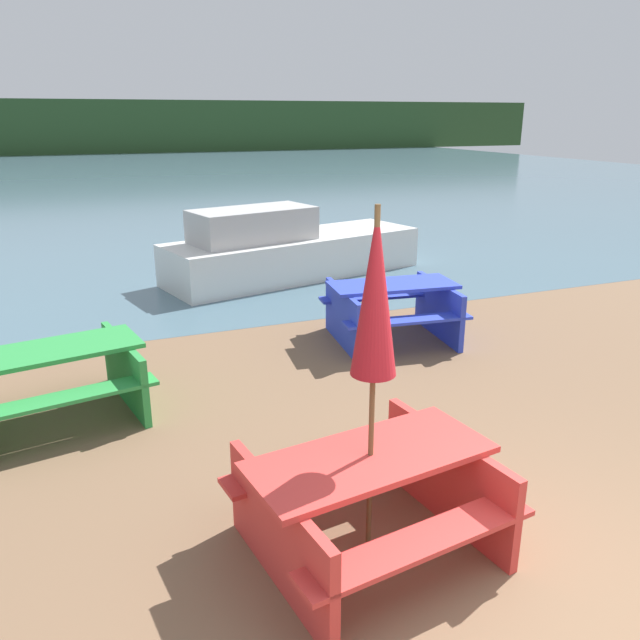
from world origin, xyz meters
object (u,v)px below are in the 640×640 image
object	(u,v)px
picnic_table_blue	(392,306)
umbrella_crimson	(375,296)
picnic_table_green	(48,377)
picnic_table_red	(369,493)
boat	(287,250)

from	to	relation	value
picnic_table_blue	umbrella_crimson	distance (m)	4.47
picnic_table_green	picnic_table_blue	distance (m)	4.25
picnic_table_blue	umbrella_crimson	bearing A→B (deg)	-120.15
picnic_table_red	picnic_table_blue	bearing A→B (deg)	59.85
picnic_table_blue	boat	xyz separation A→B (m)	(-0.16, 3.76, 0.03)
picnic_table_red	umbrella_crimson	bearing A→B (deg)	0.00
picnic_table_red	boat	world-z (taller)	boat
umbrella_crimson	boat	size ratio (longest dim) A/B	0.47
picnic_table_red	picnic_table_blue	distance (m)	4.26
picnic_table_blue	boat	bearing A→B (deg)	92.40
umbrella_crimson	boat	bearing A→B (deg)	75.08
picnic_table_red	picnic_table_green	bearing A→B (deg)	125.10
picnic_table_green	picnic_table_blue	bearing A→B (deg)	10.78
picnic_table_green	umbrella_crimson	xyz separation A→B (m)	(2.03, -2.89, 1.37)
picnic_table_blue	boat	distance (m)	3.76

